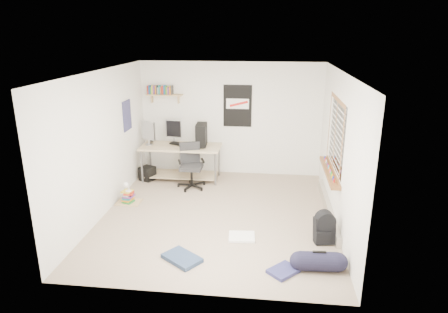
# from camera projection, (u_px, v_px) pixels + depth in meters

# --- Properties ---
(floor) EXTENTS (4.00, 4.50, 0.01)m
(floor) POSITION_uv_depth(u_px,v_px,m) (218.00, 215.00, 7.08)
(floor) COLOR gray
(floor) RESTS_ON ground
(ceiling) EXTENTS (4.00, 4.50, 0.01)m
(ceiling) POSITION_uv_depth(u_px,v_px,m) (217.00, 71.00, 6.32)
(ceiling) COLOR white
(ceiling) RESTS_ON ground
(back_wall) EXTENTS (4.00, 0.01, 2.50)m
(back_wall) POSITION_uv_depth(u_px,v_px,m) (231.00, 119.00, 8.84)
(back_wall) COLOR silver
(back_wall) RESTS_ON ground
(left_wall) EXTENTS (0.01, 4.50, 2.50)m
(left_wall) POSITION_uv_depth(u_px,v_px,m) (103.00, 144.00, 6.92)
(left_wall) COLOR silver
(left_wall) RESTS_ON ground
(right_wall) EXTENTS (0.01, 4.50, 2.50)m
(right_wall) POSITION_uv_depth(u_px,v_px,m) (339.00, 151.00, 6.48)
(right_wall) COLOR silver
(right_wall) RESTS_ON ground
(desk) EXTENTS (1.78, 0.95, 0.78)m
(desk) POSITION_uv_depth(u_px,v_px,m) (181.00, 163.00, 8.69)
(desk) COLOR #D1B391
(desk) RESTS_ON floor
(monitor_left) EXTENTS (0.36, 0.25, 0.40)m
(monitor_left) POSITION_uv_depth(u_px,v_px,m) (149.00, 135.00, 8.60)
(monitor_left) COLOR #9A999E
(monitor_left) RESTS_ON desk
(monitor_right) EXTENTS (0.38, 0.14, 0.41)m
(monitor_right) POSITION_uv_depth(u_px,v_px,m) (174.00, 133.00, 8.75)
(monitor_right) COLOR #B5B5BA
(monitor_right) RESTS_ON desk
(pc_tower) EXTENTS (0.24, 0.46, 0.47)m
(pc_tower) POSITION_uv_depth(u_px,v_px,m) (201.00, 135.00, 8.47)
(pc_tower) COLOR black
(pc_tower) RESTS_ON desk
(keyboard) EXTENTS (0.47, 0.31, 0.02)m
(keyboard) POSITION_uv_depth(u_px,v_px,m) (180.00, 144.00, 8.60)
(keyboard) COLOR black
(keyboard) RESTS_ON desk
(speaker_left) EXTENTS (0.12, 0.12, 0.20)m
(speaker_left) POSITION_uv_depth(u_px,v_px,m) (151.00, 137.00, 8.84)
(speaker_left) COLOR black
(speaker_left) RESTS_ON desk
(speaker_right) EXTENTS (0.10, 0.10, 0.19)m
(speaker_right) POSITION_uv_depth(u_px,v_px,m) (200.00, 142.00, 8.45)
(speaker_right) COLOR black
(speaker_right) RESTS_ON desk
(office_chair) EXTENTS (0.77, 0.77, 0.93)m
(office_chair) POSITION_uv_depth(u_px,v_px,m) (191.00, 165.00, 8.18)
(office_chair) COLOR #232326
(office_chair) RESTS_ON floor
(wall_shelf) EXTENTS (0.80, 0.22, 0.24)m
(wall_shelf) POSITION_uv_depth(u_px,v_px,m) (165.00, 95.00, 8.73)
(wall_shelf) COLOR tan
(wall_shelf) RESTS_ON back_wall
(poster_back_wall) EXTENTS (0.62, 0.03, 0.92)m
(poster_back_wall) POSITION_uv_depth(u_px,v_px,m) (238.00, 106.00, 8.71)
(poster_back_wall) COLOR black
(poster_back_wall) RESTS_ON back_wall
(poster_left_wall) EXTENTS (0.02, 0.42, 0.60)m
(poster_left_wall) POSITION_uv_depth(u_px,v_px,m) (127.00, 115.00, 7.98)
(poster_left_wall) COLOR navy
(poster_left_wall) RESTS_ON left_wall
(window) EXTENTS (0.10, 1.50, 1.26)m
(window) POSITION_uv_depth(u_px,v_px,m) (334.00, 135.00, 6.71)
(window) COLOR brown
(window) RESTS_ON right_wall
(baseboard_heater) EXTENTS (0.08, 2.50, 0.18)m
(baseboard_heater) POSITION_uv_depth(u_px,v_px,m) (328.00, 208.00, 7.12)
(baseboard_heater) COLOR #B7B2A8
(baseboard_heater) RESTS_ON floor
(backpack) EXTENTS (0.35, 0.30, 0.41)m
(backpack) POSITION_uv_depth(u_px,v_px,m) (324.00, 230.00, 6.11)
(backpack) COLOR black
(backpack) RESTS_ON floor
(duffel_bag) EXTENTS (0.28, 0.28, 0.53)m
(duffel_bag) POSITION_uv_depth(u_px,v_px,m) (319.00, 261.00, 5.40)
(duffel_bag) COLOR black
(duffel_bag) RESTS_ON floor
(tshirt) EXTENTS (0.43, 0.37, 0.04)m
(tshirt) POSITION_uv_depth(u_px,v_px,m) (242.00, 237.00, 6.28)
(tshirt) COLOR white
(tshirt) RESTS_ON floor
(jeans_a) EXTENTS (0.64, 0.60, 0.06)m
(jeans_a) POSITION_uv_depth(u_px,v_px,m) (182.00, 258.00, 5.68)
(jeans_a) COLOR #22334E
(jeans_a) RESTS_ON floor
(jeans_b) EXTENTS (0.48, 0.48, 0.05)m
(jeans_b) POSITION_uv_depth(u_px,v_px,m) (283.00, 271.00, 5.39)
(jeans_b) COLOR navy
(jeans_b) RESTS_ON floor
(book_stack) EXTENTS (0.47, 0.42, 0.27)m
(book_stack) POSITION_uv_depth(u_px,v_px,m) (128.00, 195.00, 7.54)
(book_stack) COLOR brown
(book_stack) RESTS_ON floor
(desk_lamp) EXTENTS (0.12, 0.19, 0.18)m
(desk_lamp) POSITION_uv_depth(u_px,v_px,m) (128.00, 184.00, 7.45)
(desk_lamp) COLOR white
(desk_lamp) RESTS_ON book_stack
(subwoofer) EXTENTS (0.37, 0.37, 0.31)m
(subwoofer) POSITION_uv_depth(u_px,v_px,m) (147.00, 174.00, 8.70)
(subwoofer) COLOR black
(subwoofer) RESTS_ON floor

